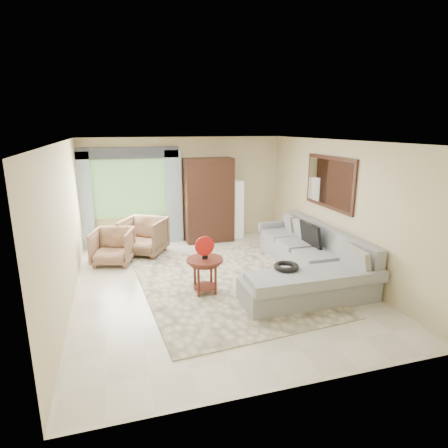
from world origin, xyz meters
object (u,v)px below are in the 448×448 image
object	(u,v)px
tv_screen	(310,235)
potted_plant	(100,237)
coffee_table	(205,275)
armchair_right	(144,236)
armoire	(209,200)
armchair_left	(113,247)
sectional_sofa	(308,263)
floor_lamp	(238,210)

from	to	relation	value
tv_screen	potted_plant	distance (m)	4.91
tv_screen	coffee_table	world-z (taller)	tv_screen
tv_screen	armchair_right	world-z (taller)	tv_screen
potted_plant	armoire	xyz separation A→B (m)	(2.65, -0.11, 0.78)
tv_screen	coffee_table	size ratio (longest dim) A/B	1.16
tv_screen	armoire	xyz separation A→B (m)	(-1.50, 2.47, 0.33)
coffee_table	potted_plant	size ratio (longest dim) A/B	1.18
armchair_left	armchair_right	world-z (taller)	armchair_right
armchair_left	armoire	xyz separation A→B (m)	(2.37, 1.03, 0.68)
armchair_right	sectional_sofa	bearing A→B (deg)	-8.49
armchair_left	armoire	world-z (taller)	armoire
potted_plant	floor_lamp	world-z (taller)	floor_lamp
sectional_sofa	potted_plant	world-z (taller)	sectional_sofa
armchair_left	sectional_sofa	bearing A→B (deg)	-11.46
armoire	tv_screen	bearing A→B (deg)	-58.72
armoire	armchair_left	bearing A→B (deg)	-156.51
sectional_sofa	floor_lamp	xyz separation A→B (m)	(-0.43, 2.96, 0.47)
armchair_right	tv_screen	bearing A→B (deg)	-0.69
potted_plant	floor_lamp	size ratio (longest dim) A/B	0.36
armchair_left	coffee_table	bearing A→B (deg)	-36.89
armchair_left	floor_lamp	world-z (taller)	floor_lamp
armchair_right	potted_plant	xyz separation A→B (m)	(-0.97, 0.71, -0.15)
armoire	coffee_table	bearing A→B (deg)	-105.51
coffee_table	sectional_sofa	bearing A→B (deg)	3.99
armchair_left	armchair_right	bearing A→B (deg)	48.35
sectional_sofa	armchair_right	world-z (taller)	sectional_sofa
armchair_left	potted_plant	world-z (taller)	armchair_left
sectional_sofa	armchair_left	world-z (taller)	sectional_sofa
sectional_sofa	coffee_table	world-z (taller)	sectional_sofa
armchair_right	potted_plant	distance (m)	1.21
potted_plant	floor_lamp	bearing A→B (deg)	-0.89
armchair_right	floor_lamp	distance (m)	2.59
armchair_right	armoire	world-z (taller)	armoire
sectional_sofa	tv_screen	world-z (taller)	tv_screen
sectional_sofa	armchair_right	xyz separation A→B (m)	(-2.91, 2.31, 0.14)
sectional_sofa	potted_plant	bearing A→B (deg)	142.23
armchair_right	floor_lamp	xyz separation A→B (m)	(2.48, 0.65, 0.33)
tv_screen	potted_plant	size ratio (longest dim) A/B	1.36
coffee_table	armoire	distance (m)	3.24
floor_lamp	tv_screen	bearing A→B (deg)	-74.53
armchair_right	armoire	xyz separation A→B (m)	(1.68, 0.59, 0.63)
potted_plant	armoire	world-z (taller)	armoire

